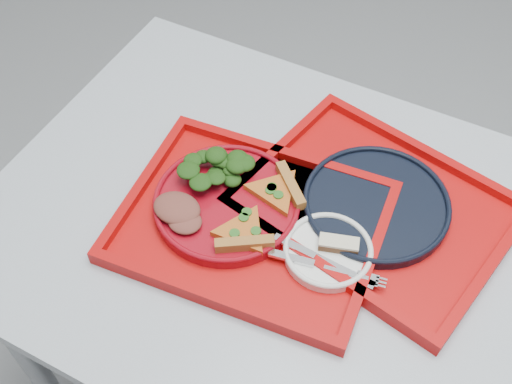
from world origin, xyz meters
TOP-DOWN VIEW (x-y plane):
  - table at (0.00, 0.00)m, footprint 1.60×0.80m
  - tray_main at (-0.32, -0.03)m, footprint 0.48×0.39m
  - tray_far at (-0.14, 0.10)m, footprint 0.51×0.43m
  - dinner_plate at (-0.37, -0.02)m, footprint 0.26×0.26m
  - side_plate at (-0.17, -0.03)m, footprint 0.15×0.15m
  - navy_plate at (-0.14, 0.10)m, footprint 0.26×0.26m
  - pizza_slice_a at (-0.31, -0.07)m, footprint 0.14×0.15m
  - pizza_slice_b at (-0.30, 0.04)m, footprint 0.15×0.15m
  - salad_heap at (-0.42, 0.02)m, footprint 0.10×0.09m
  - meat_portion at (-0.44, -0.08)m, footprint 0.09×0.07m
  - dessert_bar at (-0.16, -0.02)m, footprint 0.07×0.05m
  - knife at (-0.17, -0.05)m, footprint 0.19×0.03m
  - fork at (-0.17, -0.07)m, footprint 0.19×0.05m

SIDE VIEW (x-z plane):
  - table at x=0.00m, z-range 0.30..1.05m
  - tray_main at x=-0.32m, z-range 0.75..0.76m
  - tray_far at x=-0.14m, z-range 0.75..0.76m
  - side_plate at x=-0.17m, z-range 0.76..0.78m
  - navy_plate at x=-0.14m, z-range 0.76..0.78m
  - dinner_plate at x=-0.37m, z-range 0.76..0.78m
  - knife at x=-0.17m, z-range 0.78..0.78m
  - fork at x=-0.17m, z-range 0.78..0.78m
  - dessert_bar at x=-0.16m, z-range 0.78..0.79m
  - pizza_slice_a at x=-0.31m, z-range 0.78..0.80m
  - pizza_slice_b at x=-0.30m, z-range 0.78..0.80m
  - meat_portion at x=-0.44m, z-range 0.78..0.81m
  - salad_heap at x=-0.42m, z-range 0.78..0.83m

